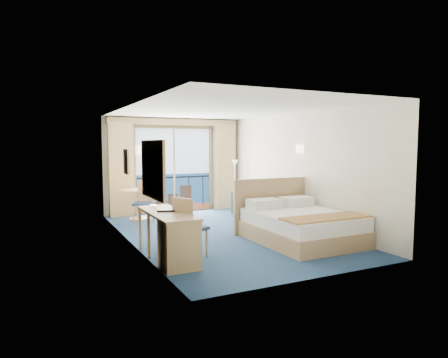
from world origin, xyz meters
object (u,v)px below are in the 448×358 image
nightstand (283,214)px  armchair (248,203)px  desk (176,239)px  table_chair_a (155,198)px  floor_lamp (235,172)px  round_table (138,197)px  table_chair_b (145,200)px  desk_chair (188,224)px  bed (299,225)px

nightstand → armchair: (-0.19, 1.44, 0.09)m
desk → table_chair_a: table_chair_a is taller
nightstand → table_chair_a: (-2.58, 2.19, 0.29)m
floor_lamp → round_table: bearing=-177.6°
nightstand → table_chair_b: table_chair_b is taller
desk_chair → table_chair_b: bearing=-27.3°
desk → desk_chair: desk_chair is taller
nightstand → floor_lamp: 2.46m
nightstand → desk_chair: size_ratio=0.48×
bed → floor_lamp: 3.97m
nightstand → armchair: 1.46m
armchair → table_chair_a: bearing=-58.7°
armchair → table_chair_a: 2.51m
bed → table_chair_a: bearing=116.9°
armchair → round_table: (-2.84, 0.73, 0.26)m
armchair → round_table: 2.95m
armchair → table_chair_b: (-2.83, 0.14, 0.25)m
desk → nightstand: bearing=30.8°
nightstand → floor_lamp: (-0.14, 2.29, 0.88)m
armchair → desk_chair: 4.35m
round_table → table_chair_b: 0.59m
floor_lamp → table_chair_b: (-2.88, -0.71, -0.54)m
desk → round_table: (0.44, 4.25, 0.15)m
desk → table_chair_a: 4.36m
bed → floor_lamp: (0.53, 3.85, 0.80)m
round_table → nightstand: bearing=-35.6°
bed → round_table: bed is taller
bed → armchair: 3.04m
round_table → table_chair_a: bearing=2.0°
desk → floor_lamp: bearing=52.7°
round_table → table_chair_a: size_ratio=0.91×
desk_chair → table_chair_a: (0.57, 3.92, -0.05)m
armchair → desk: size_ratio=0.43×
bed → table_chair_b: size_ratio=2.15×
floor_lamp → desk: size_ratio=0.86×
desk → table_chair_b: (0.46, 3.66, 0.14)m
desk_chair → bed: bearing=-110.9°
armchair → round_table: size_ratio=0.85×
table_chair_a → desk_chair: bearing=169.8°
bed → table_chair_a: 4.21m
bed → floor_lamp: floor_lamp is taller
round_table → table_chair_b: table_chair_b is taller
floor_lamp → table_chair_b: size_ratio=1.42×
desk → round_table: size_ratio=1.97×
floor_lamp → table_chair_a: 2.51m
nightstand → round_table: round_table is taller
desk → table_chair_a: bearing=78.1°
bed → table_chair_a: (-1.90, 3.75, 0.21)m
floor_lamp → round_table: size_ratio=1.71×
desk → armchair: bearing=47.0°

